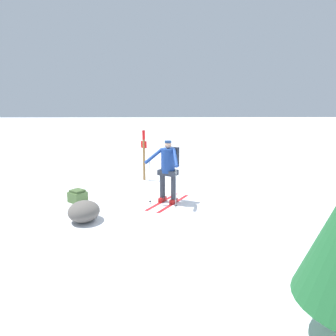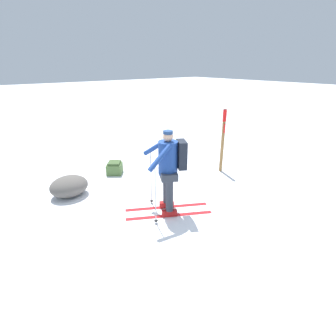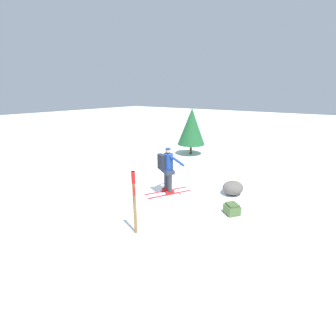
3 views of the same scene
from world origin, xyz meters
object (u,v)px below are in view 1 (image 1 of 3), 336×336
at_px(dropped_backpack, 78,196).
at_px(trail_marker, 144,151).
at_px(rock_boulder, 84,211).
at_px(skier, 168,167).

xyz_separation_m(dropped_backpack, trail_marker, (2.45, -1.71, 0.86)).
bearing_deg(rock_boulder, skier, -55.86).
relative_size(skier, rock_boulder, 2.03).
height_order(trail_marker, rock_boulder, trail_marker).
relative_size(trail_marker, rock_boulder, 2.03).
relative_size(dropped_backpack, rock_boulder, 0.66).
distance_m(skier, trail_marker, 2.66).
relative_size(skier, dropped_backpack, 3.07).
xyz_separation_m(skier, trail_marker, (2.53, 0.80, 0.02)).
xyz_separation_m(dropped_backpack, rock_boulder, (-1.44, -0.51, 0.07)).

